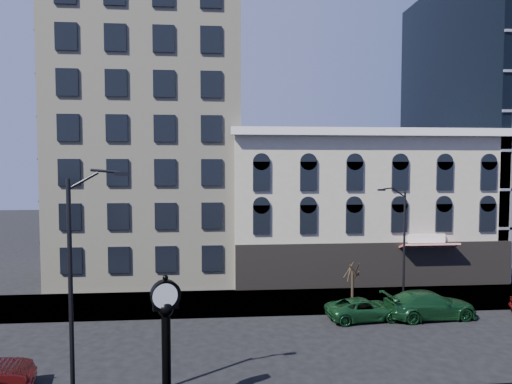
{
  "coord_description": "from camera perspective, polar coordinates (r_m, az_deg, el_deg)",
  "views": [
    {
      "loc": [
        -0.31,
        -23.33,
        9.55
      ],
      "look_at": [
        2.0,
        4.0,
        8.0
      ],
      "focal_mm": 32.0,
      "sensor_mm": 36.0,
      "label": 1
    }
  ],
  "objects": [
    {
      "name": "ground",
      "position": [
        25.21,
        -3.98,
        -19.03
      ],
      "size": [
        160.0,
        160.0,
        0.0
      ],
      "primitive_type": "plane",
      "color": "black",
      "rests_on": "ground"
    },
    {
      "name": "sidewalk_far",
      "position": [
        32.74,
        -4.2,
        -13.63
      ],
      "size": [
        160.0,
        6.0,
        0.12
      ],
      "primitive_type": "cube",
      "color": "gray",
      "rests_on": "ground"
    },
    {
      "name": "cream_tower",
      "position": [
        43.72,
        -12.84,
        16.07
      ],
      "size": [
        15.9,
        15.4,
        42.5
      ],
      "color": "beige",
      "rests_on": "ground"
    },
    {
      "name": "victorian_row",
      "position": [
        41.26,
        12.55,
        -1.79
      ],
      "size": [
        22.6,
        11.19,
        12.5
      ],
      "color": "#BEB39C",
      "rests_on": "ground"
    },
    {
      "name": "street_clock",
      "position": [
        18.81,
        -11.16,
        -18.78
      ],
      "size": [
        1.2,
        1.2,
        5.3
      ],
      "rotation": [
        0.0,
        0.0,
        0.34
      ],
      "color": "black",
      "rests_on": "sidewalk_near"
    },
    {
      "name": "street_lamp_near",
      "position": [
        18.08,
        -20.13,
        -4.12
      ],
      "size": [
        2.45,
        0.69,
        9.51
      ],
      "rotation": [
        0.0,
        0.0,
        0.17
      ],
      "color": "black",
      "rests_on": "sidewalk_near"
    },
    {
      "name": "street_lamp_far",
      "position": [
        31.82,
        17.26,
        -2.75
      ],
      "size": [
        2.07,
        0.8,
        8.2
      ],
      "rotation": [
        0.0,
        0.0,
        3.42
      ],
      "color": "black",
      "rests_on": "sidewalk_far"
    },
    {
      "name": "bare_tree_far",
      "position": [
        32.35,
        11.99,
        -8.91
      ],
      "size": [
        2.06,
        2.06,
        3.54
      ],
      "color": "#312618",
      "rests_on": "sidewalk_far"
    },
    {
      "name": "car_far_a",
      "position": [
        30.06,
        13.34,
        -14.06
      ],
      "size": [
        4.97,
        2.73,
        1.32
      ],
      "primitive_type": "imported",
      "rotation": [
        0.0,
        0.0,
        1.69
      ],
      "color": "#143F1E",
      "rests_on": "ground"
    },
    {
      "name": "car_far_b",
      "position": [
        31.49,
        20.85,
        -13.03
      ],
      "size": [
        6.0,
        2.82,
        1.69
      ],
      "primitive_type": "imported",
      "rotation": [
        0.0,
        0.0,
        1.65
      ],
      "color": "#143F1E",
      "rests_on": "ground"
    }
  ]
}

